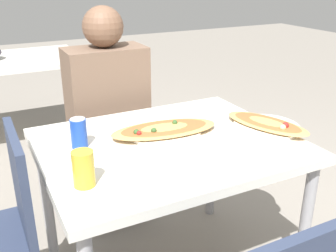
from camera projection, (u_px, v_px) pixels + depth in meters
name	position (u px, v px, depth m)	size (l,w,h in m)	color
dining_table	(168.00, 158.00, 1.70)	(1.06, 0.85, 0.73)	silver
chair_far_seated	(104.00, 131.00, 2.36)	(0.40, 0.40, 0.88)	#2D3851
person_seated	(108.00, 100.00, 2.18)	(0.43, 0.26, 1.24)	#2D2D38
pizza_main	(164.00, 130.00, 1.74)	(0.50, 0.32, 0.05)	white
soda_can	(79.00, 133.00, 1.60)	(0.07, 0.07, 0.12)	#1E47B2
drink_glass	(84.00, 169.00, 1.31)	(0.07, 0.07, 0.13)	gold
pizza_second	(267.00, 125.00, 1.80)	(0.30, 0.45, 0.05)	white
background_table	(6.00, 65.00, 3.20)	(1.10, 0.80, 0.85)	silver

